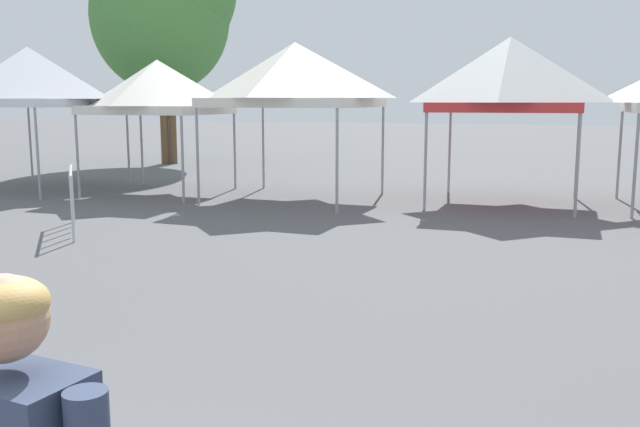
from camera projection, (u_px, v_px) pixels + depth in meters
The scene contains 6 objects.
canopy_tent_behind_center at pixel (29, 77), 17.50m from camera, with size 3.65×3.65×3.58m.
canopy_tent_far_right at pixel (158, 87), 16.57m from camera, with size 2.89×2.89×3.20m.
canopy_tent_behind_left at pixel (295, 75), 15.48m from camera, with size 3.52×3.52×3.52m.
canopy_tent_right_of_center at pixel (509, 75), 14.81m from camera, with size 3.16×3.16×3.58m.
tree_behind_tents_right at pixel (160, 17), 24.21m from camera, with size 4.80×4.80×7.80m.
crowd_barrier_mid_lot at pixel (71, 188), 11.84m from camera, with size 1.33×1.69×1.08m.
Camera 1 is at (2.28, -1.39, 2.21)m, focal length 38.95 mm.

